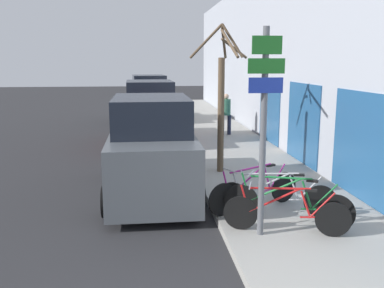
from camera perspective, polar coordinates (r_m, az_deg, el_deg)
ground_plane at (r=14.12m, az=-4.96°, el=-1.57°), size 80.00×80.00×0.00m
sidewalk_curb at (r=17.10m, az=3.51°, el=0.91°), size 3.20×32.00×0.15m
building_facade at (r=17.13m, az=9.58°, el=11.37°), size 0.23×32.00×6.50m
signpost at (r=7.05m, az=9.53°, el=2.78°), size 0.60×0.13×3.45m
bicycle_0 at (r=7.57m, az=12.44°, el=-8.97°), size 2.06×0.76×0.83m
bicycle_1 at (r=7.94m, az=12.54°, el=-7.80°), size 2.09×1.11×0.91m
bicycle_2 at (r=8.39m, az=11.10°, el=-6.86°), size 2.22×0.66×0.85m
bicycle_3 at (r=8.65m, az=8.38°, el=-6.13°), size 2.01×0.96×0.89m
parked_car_0 at (r=9.88m, az=-5.41°, el=-0.82°), size 2.06×4.68×2.28m
parked_car_1 at (r=15.96m, az=-5.63°, el=3.73°), size 2.13×4.61×2.36m
parked_car_2 at (r=21.72m, az=-5.73°, el=5.68°), size 2.14×4.26×2.38m
pedestrian_near at (r=17.15m, az=4.55°, el=4.38°), size 0.43×0.36×1.64m
street_tree at (r=11.21m, az=3.98°, el=5.95°), size 1.55×1.95×3.85m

